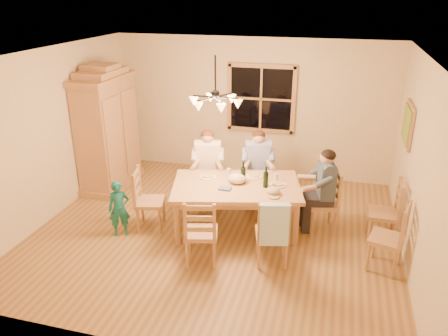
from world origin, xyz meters
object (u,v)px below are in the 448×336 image
(chair_end_right, at_px, (322,212))
(dining_table, at_px, (236,191))
(adult_woman, at_px, (208,158))
(chandelier, at_px, (216,101))
(wine_bottle_a, at_px, (243,172))
(wine_bottle_b, at_px, (266,177))
(chair_near_right, at_px, (272,243))
(chair_far_right, at_px, (257,187))
(adult_plaid_man, at_px, (258,158))
(chair_spare_front, at_px, (385,249))
(adult_slate_man, at_px, (325,181))
(chair_near_left, at_px, (201,242))
(chair_spare_back, at_px, (382,222))
(child, at_px, (119,209))
(chair_end_left, at_px, (151,211))
(chair_far_left, at_px, (208,187))
(armoire, at_px, (108,132))

(chair_end_right, bearing_deg, dining_table, 90.00)
(dining_table, relative_size, adult_woman, 2.46)
(dining_table, height_order, adult_woman, adult_woman)
(chandelier, xyz_separation_m, wine_bottle_a, (0.35, 0.27, -1.15))
(adult_woman, height_order, wine_bottle_b, adult_woman)
(dining_table, height_order, chair_near_right, chair_near_right)
(chair_far_right, distance_m, chair_end_right, 1.32)
(adult_woman, xyz_separation_m, adult_plaid_man, (0.83, 0.21, 0.00))
(chandelier, distance_m, adult_woman, 1.59)
(wine_bottle_a, xyz_separation_m, chair_spare_front, (2.10, -0.63, -0.62))
(dining_table, height_order, adult_slate_man, adult_slate_man)
(adult_woman, bearing_deg, chandelier, 100.15)
(adult_woman, xyz_separation_m, adult_slate_man, (1.98, -0.44, 0.00))
(chair_near_left, height_order, chair_spare_back, same)
(chair_spare_front, bearing_deg, chair_near_right, 115.27)
(adult_woman, relative_size, child, 0.99)
(chair_end_right, bearing_deg, chair_end_left, 90.00)
(chair_far_left, distance_m, wine_bottle_a, 1.18)
(chandelier, xyz_separation_m, child, (-1.39, -0.48, -1.64))
(chair_far_right, relative_size, adult_plaid_man, 1.13)
(chair_far_right, distance_m, chair_spare_front, 2.51)
(wine_bottle_a, xyz_separation_m, wine_bottle_b, (0.37, -0.09, 0.00))
(adult_plaid_man, height_order, chair_spare_front, adult_plaid_man)
(adult_woman, relative_size, adult_plaid_man, 1.00)
(chair_far_right, relative_size, chair_spare_back, 1.00)
(wine_bottle_b, bearing_deg, chair_far_right, 107.63)
(chair_near_left, distance_m, wine_bottle_a, 1.32)
(chair_far_left, xyz_separation_m, chair_end_left, (-0.61, -1.09, 0.00))
(chair_end_left, relative_size, child, 1.12)
(armoire, bearing_deg, chair_end_right, -9.87)
(wine_bottle_a, relative_size, child, 0.37)
(adult_slate_man, xyz_separation_m, wine_bottle_b, (-0.85, -0.29, 0.08))
(chair_far_right, bearing_deg, chair_end_right, 136.64)
(chair_near_left, xyz_separation_m, chair_spare_front, (2.42, 0.49, 0.00))
(chandelier, height_order, chair_end_right, chandelier)
(dining_table, relative_size, chair_spare_front, 2.17)
(armoire, xyz_separation_m, chair_end_right, (3.99, -0.70, -0.75))
(chair_near_right, height_order, child, chair_near_right)
(chair_end_right, distance_m, child, 3.12)
(armoire, relative_size, chair_near_right, 2.32)
(chandelier, bearing_deg, chair_spare_back, 8.66)
(dining_table, relative_size, wine_bottle_b, 6.52)
(chair_end_left, distance_m, wine_bottle_a, 1.57)
(adult_slate_man, bearing_deg, wine_bottle_b, 95.03)
(adult_plaid_man, bearing_deg, chandelier, 55.50)
(dining_table, height_order, child, child)
(adult_woman, distance_m, chair_spare_back, 2.96)
(child, bearing_deg, chair_spare_front, -25.90)
(chandelier, height_order, dining_table, chandelier)
(chandelier, relative_size, chair_end_right, 0.78)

